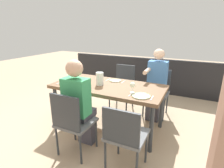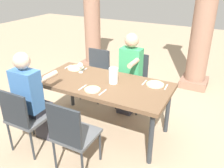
% 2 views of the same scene
% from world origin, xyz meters
% --- Properties ---
extents(ground_plane, '(16.00, 16.00, 0.00)m').
position_xyz_m(ground_plane, '(0.00, 0.00, 0.00)').
color(ground_plane, tan).
extents(dining_table, '(1.82, 0.87, 0.76)m').
position_xyz_m(dining_table, '(0.00, 0.00, 0.69)').
color(dining_table, brown).
rests_on(dining_table, ground).
extents(chair_west_north, '(0.44, 0.44, 0.87)m').
position_xyz_m(chair_west_north, '(-0.64, 0.85, 0.52)').
color(chair_west_north, '#5B5E61').
rests_on(chair_west_north, ground).
extents(chair_west_south, '(0.44, 0.44, 0.89)m').
position_xyz_m(chair_west_south, '(-0.64, -0.86, 0.51)').
color(chair_west_south, '#5B5E61').
rests_on(chair_west_south, ground).
extents(chair_mid_north, '(0.44, 0.44, 0.90)m').
position_xyz_m(chair_mid_north, '(0.08, 0.86, 0.52)').
color(chair_mid_north, '#5B5E61').
rests_on(chair_mid_north, ground).
extents(chair_mid_south, '(0.44, 0.44, 0.91)m').
position_xyz_m(chair_mid_south, '(0.08, -0.86, 0.52)').
color(chair_mid_south, '#5B5E61').
rests_on(chair_mid_south, ground).
extents(diner_woman_green, '(0.35, 0.49, 1.30)m').
position_xyz_m(diner_woman_green, '(-0.64, -0.68, 0.69)').
color(diner_woman_green, '#3F3F4C').
rests_on(diner_woman_green, ground).
extents(diner_man_white, '(0.35, 0.50, 1.29)m').
position_xyz_m(diner_man_white, '(0.09, 0.68, 0.70)').
color(diner_man_white, '#3F3F4C').
rests_on(diner_man_white, ground).
extents(patio_railing, '(4.22, 0.10, 0.90)m').
position_xyz_m(patio_railing, '(0.00, -2.11, 0.45)').
color(patio_railing, black).
rests_on(patio_railing, ground).
extents(plate_0, '(0.26, 0.26, 0.02)m').
position_xyz_m(plate_0, '(-0.64, 0.25, 0.77)').
color(plate_0, silver).
rests_on(plate_0, dining_table).
extents(wine_glass_0, '(0.08, 0.08, 0.15)m').
position_xyz_m(wine_glass_0, '(-0.48, 0.15, 0.87)').
color(wine_glass_0, white).
rests_on(wine_glass_0, dining_table).
extents(fork_0, '(0.02, 0.17, 0.01)m').
position_xyz_m(fork_0, '(-0.79, 0.25, 0.76)').
color(fork_0, silver).
rests_on(fork_0, dining_table).
extents(spoon_0, '(0.02, 0.17, 0.01)m').
position_xyz_m(spoon_0, '(-0.49, 0.25, 0.76)').
color(spoon_0, silver).
rests_on(spoon_0, dining_table).
extents(plate_1, '(0.21, 0.21, 0.02)m').
position_xyz_m(plate_1, '(-0.01, -0.26, 0.77)').
color(plate_1, silver).
rests_on(plate_1, dining_table).
extents(fork_1, '(0.02, 0.17, 0.01)m').
position_xyz_m(fork_1, '(-0.16, -0.26, 0.76)').
color(fork_1, silver).
rests_on(fork_1, dining_table).
extents(spoon_1, '(0.02, 0.17, 0.01)m').
position_xyz_m(spoon_1, '(0.14, -0.26, 0.76)').
color(spoon_1, silver).
rests_on(spoon_1, dining_table).
extents(plate_2, '(0.24, 0.24, 0.02)m').
position_xyz_m(plate_2, '(0.65, 0.25, 0.77)').
color(plate_2, silver).
rests_on(plate_2, dining_table).
extents(fork_2, '(0.02, 0.17, 0.01)m').
position_xyz_m(fork_2, '(0.50, 0.25, 0.76)').
color(fork_2, silver).
rests_on(fork_2, dining_table).
extents(spoon_2, '(0.03, 0.17, 0.01)m').
position_xyz_m(spoon_2, '(0.80, 0.25, 0.76)').
color(spoon_2, silver).
rests_on(spoon_2, dining_table).
extents(water_pitcher, '(0.12, 0.12, 0.21)m').
position_xyz_m(water_pitcher, '(0.12, 0.05, 0.85)').
color(water_pitcher, white).
rests_on(water_pitcher, dining_table).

